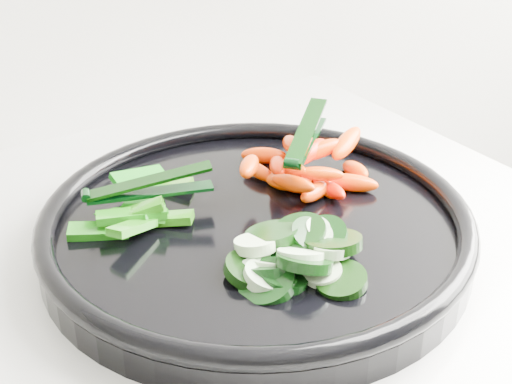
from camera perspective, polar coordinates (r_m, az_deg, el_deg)
veggie_tray at (r=0.62m, az=0.00°, el=-2.80°), size 0.48×0.48×0.04m
cucumber_pile at (r=0.56m, az=2.88°, el=-5.23°), size 0.12×0.12×0.04m
carrot_pile at (r=0.67m, az=4.00°, el=2.02°), size 0.15×0.14×0.06m
pepper_pile at (r=0.63m, az=-9.50°, el=-1.51°), size 0.13×0.11×0.04m
tong_carrot at (r=0.65m, az=3.97°, el=4.38°), size 0.10×0.08×0.02m
tong_pepper at (r=0.63m, az=-8.81°, el=0.38°), size 0.11×0.05×0.02m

